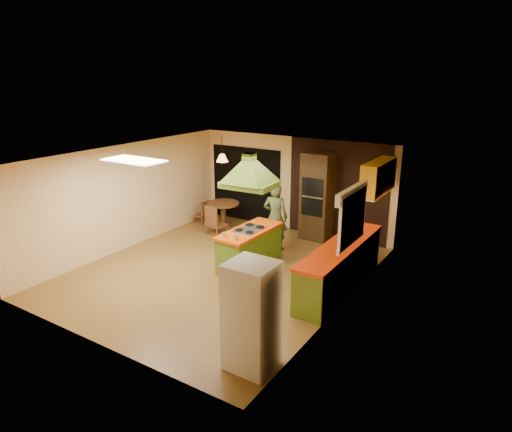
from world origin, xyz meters
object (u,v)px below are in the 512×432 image
Objects in this scene: dining_table at (223,210)px; canister_large at (360,224)px; kitchen_island at (250,248)px; refrigerator at (252,316)px; man at (275,217)px; wall_oven at (317,197)px.

dining_table is 4.25m from canister_large.
kitchen_island reaches higher than dining_table.
refrigerator is 4.13m from canister_large.
refrigerator is at bearing -90.74° from canister_large.
man is 2.08m from canister_large.
dining_table is at bearing -167.88° from wall_oven.
kitchen_island is at bearing 123.62° from refrigerator.
refrigerator is (2.02, -4.16, 0.00)m from man.
wall_oven is at bearing 80.97° from kitchen_island.
wall_oven reaches higher than canister_large.
wall_oven is (-1.51, 5.37, 0.29)m from refrigerator.
man is (-0.05, 1.20, 0.37)m from kitchen_island.
refrigerator reaches higher than man.
man reaches higher than kitchen_island.
canister_large is at bearing 31.65° from kitchen_island.
man reaches higher than dining_table.
kitchen_island is 1.07× the size of man.
man is 1.34m from wall_oven.
man is 1.83× the size of dining_table.
wall_oven is (0.51, 1.21, 0.30)m from man.
refrigerator reaches higher than dining_table.
kitchen_island is 3.57m from refrigerator.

